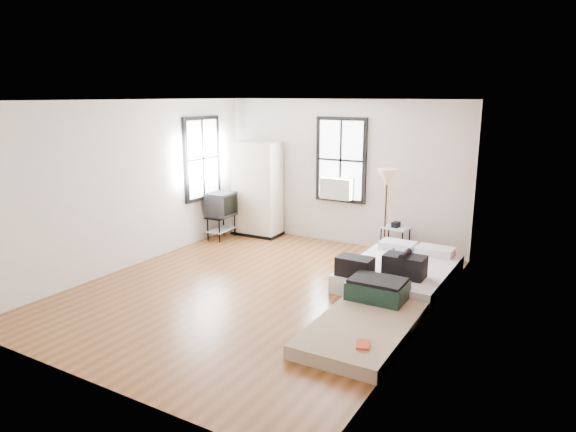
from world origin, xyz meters
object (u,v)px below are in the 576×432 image
Objects in this scene: mattress_bare at (367,318)px; tv_stand at (221,206)px; floor_lamp at (387,182)px; wardrobe at (257,189)px; mattress_main at (399,271)px; side_table at (395,233)px.

tv_stand reaches higher than mattress_bare.
floor_lamp is (-0.87, 3.03, 1.22)m from mattress_bare.
wardrobe is at bearing 180.00° from floor_lamp.
mattress_bare is 1.32× the size of floor_lamp.
floor_lamp is 3.39m from tv_stand.
tv_stand is at bearing -169.32° from floor_lamp.
mattress_bare is 4.82m from tv_stand.
floor_lamp is 1.67× the size of tv_stand.
wardrobe is at bearing 160.89° from mattress_main.
tv_stand is (-4.14, 2.41, 0.54)m from mattress_bare.
floor_lamp reaches higher than mattress_main.
side_table is 0.66× the size of tv_stand.
mattress_bare is 4.83m from wardrobe.
wardrobe is 0.83m from tv_stand.
tv_stand reaches higher than mattress_main.
tv_stand is (-3.96, 0.62, 0.50)m from mattress_main.
side_table is (-0.69, 3.10, 0.28)m from mattress_bare.
wardrobe reaches higher than floor_lamp.
mattress_main is at bearing -60.55° from floor_lamp.
floor_lamp reaches higher than side_table.
mattress_bare is at bearing -33.40° from tv_stand.
mattress_main is at bearing -68.41° from side_table.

